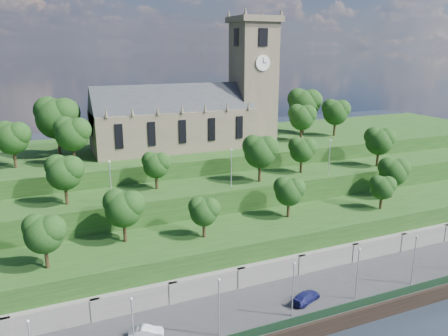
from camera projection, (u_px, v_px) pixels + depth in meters
name	position (u px, v px, depth m)	size (l,w,h in m)	color
promenade	(290.00, 305.00, 59.54)	(160.00, 12.00, 2.00)	#2D2D30
quay_wall	(316.00, 330.00, 54.15)	(160.00, 0.50, 2.20)	black
fence	(314.00, 316.00, 54.33)	(160.00, 0.10, 1.20)	black
retaining_wall	(269.00, 275.00, 64.44)	(160.00, 2.10, 5.00)	slate
embankment_lower	(251.00, 249.00, 69.39)	(160.00, 12.00, 8.00)	#1D4015
embankment_upper	(224.00, 214.00, 78.62)	(160.00, 10.00, 12.00)	#1D4015
hilltop	(187.00, 176.00, 96.85)	(160.00, 32.00, 15.00)	#1D4015
church	(195.00, 110.00, 89.62)	(38.60, 12.35, 27.60)	brown
trees_lower	(247.00, 196.00, 67.08)	(65.32, 9.03, 7.82)	black
trees_upper	(251.00, 153.00, 76.41)	(64.61, 7.95, 8.39)	black
trees_hilltop	(194.00, 115.00, 89.48)	(74.14, 16.45, 11.26)	black
lamp_posts_promenade	(293.00, 285.00, 54.26)	(60.36, 0.36, 7.53)	#B2B2B7
lamp_posts_upper	(231.00, 165.00, 73.34)	(40.36, 0.36, 6.66)	#B2B2B7
car_middle	(146.00, 332.00, 51.17)	(1.42, 4.07, 1.34)	silver
car_right	(306.00, 297.00, 58.38)	(1.93, 4.75, 1.38)	#171A53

